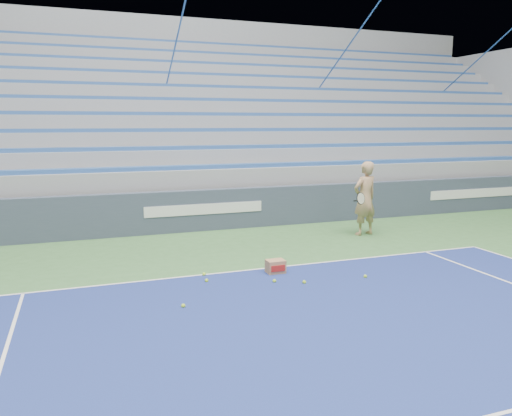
{
  "coord_description": "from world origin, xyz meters",
  "views": [
    {
      "loc": [
        -3.12,
        2.95,
        2.85
      ],
      "look_at": [
        0.25,
        12.38,
        1.15
      ],
      "focal_mm": 35.0,
      "sensor_mm": 36.0,
      "label": 1
    }
  ],
  "objects": [
    {
      "name": "sponsor_barrier",
      "position": [
        0.0,
        15.88,
        0.55
      ],
      "size": [
        30.0,
        0.32,
        1.1
      ],
      "color": "#374155",
      "rests_on": "ground"
    },
    {
      "name": "bleachers",
      "position": [
        0.0,
        21.6,
        2.36
      ],
      "size": [
        31.0,
        9.15,
        7.3
      ],
      "color": "gray",
      "rests_on": "ground"
    },
    {
      "name": "tennis_player",
      "position": [
        3.77,
        13.92,
        0.95
      ],
      "size": [
        0.99,
        0.91,
        1.91
      ],
      "color": "tan",
      "rests_on": "ground"
    },
    {
      "name": "ball_box",
      "position": [
        0.36,
        11.56,
        0.13
      ],
      "size": [
        0.35,
        0.27,
        0.26
      ],
      "color": "#A2754E",
      "rests_on": "ground"
    },
    {
      "name": "tennis_ball_0",
      "position": [
        0.6,
        10.78,
        0.03
      ],
      "size": [
        0.07,
        0.07,
        0.07
      ],
      "primitive_type": "sphere",
      "color": "#B6EA2F",
      "rests_on": "ground"
    },
    {
      "name": "tennis_ball_1",
      "position": [
        0.12,
        11.02,
        0.03
      ],
      "size": [
        0.07,
        0.07,
        0.07
      ],
      "primitive_type": "sphere",
      "color": "#B6EA2F",
      "rests_on": "ground"
    },
    {
      "name": "tennis_ball_2",
      "position": [
        -0.98,
        11.85,
        0.03
      ],
      "size": [
        0.07,
        0.07,
        0.07
      ],
      "primitive_type": "sphere",
      "color": "#B6EA2F",
      "rests_on": "ground"
    },
    {
      "name": "tennis_ball_3",
      "position": [
        1.82,
        10.7,
        0.03
      ],
      "size": [
        0.07,
        0.07,
        0.07
      ],
      "primitive_type": "sphere",
      "color": "#B6EA2F",
      "rests_on": "ground"
    },
    {
      "name": "tennis_ball_4",
      "position": [
        -1.69,
        10.34,
        0.03
      ],
      "size": [
        0.07,
        0.07,
        0.07
      ],
      "primitive_type": "sphere",
      "color": "#B6EA2F",
      "rests_on": "ground"
    },
    {
      "name": "tennis_ball_5",
      "position": [
        -1.03,
        11.46,
        0.03
      ],
      "size": [
        0.07,
        0.07,
        0.07
      ],
      "primitive_type": "sphere",
      "color": "#B6EA2F",
      "rests_on": "ground"
    }
  ]
}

